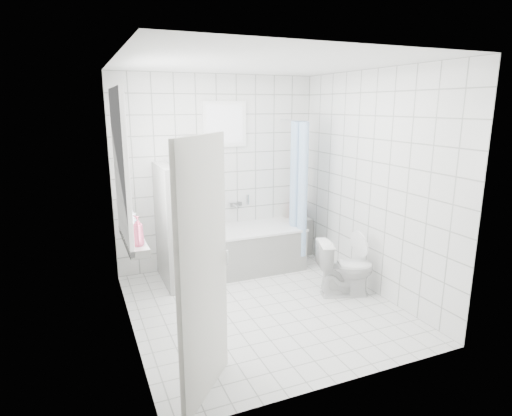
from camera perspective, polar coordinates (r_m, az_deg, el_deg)
name	(u,v)px	position (r m, az deg, el deg)	size (l,w,h in m)	color
ground	(262,306)	(4.92, 0.80, -12.95)	(3.00, 3.00, 0.00)	white
ceiling	(263,63)	(4.43, 0.91, 18.79)	(3.00, 3.00, 0.00)	white
wall_back	(218,173)	(5.88, -5.10, 4.71)	(2.80, 0.02, 2.60)	white
wall_front	(345,230)	(3.22, 11.73, -2.87)	(2.80, 0.02, 2.60)	white
wall_left	(124,204)	(4.14, -17.15, 0.46)	(0.02, 3.00, 2.60)	white
wall_right	(371,183)	(5.21, 15.09, 3.18)	(0.02, 3.00, 2.60)	white
window_left	(123,168)	(4.39, -17.27, 5.14)	(0.01, 0.90, 1.40)	white
window_back	(225,124)	(5.80, -4.14, 11.07)	(0.50, 0.01, 0.50)	white
window_sill	(133,239)	(4.55, -16.06, -4.06)	(0.18, 1.02, 0.08)	white
door	(204,272)	(3.19, -7.00, -8.53)	(0.04, 0.80, 2.00)	silver
bathtub	(237,250)	(5.82, -2.51, -5.59)	(1.76, 0.77, 0.58)	white
partition_wall	(167,226)	(5.39, -11.81, -2.31)	(0.15, 0.85, 1.50)	white
tiled_ledge	(297,237)	(6.46, 5.53, -3.82)	(0.40, 0.24, 0.55)	white
toilet	(345,268)	(5.18, 11.82, -7.81)	(0.37, 0.65, 0.67)	white
curtain_rod	(294,120)	(5.82, 5.14, 11.55)	(0.02, 0.02, 0.80)	silver
shower_curtain	(297,189)	(5.80, 5.55, 2.58)	(0.14, 0.48, 1.78)	#417DC0
tub_faucet	(235,204)	(6.00, -2.79, 0.55)	(0.18, 0.06, 0.06)	silver
sill_bottles	(134,225)	(4.44, -15.95, -2.21)	(0.15, 0.73, 0.29)	#F05D83
ledge_bottles	(297,212)	(6.34, 5.45, -0.51)	(0.18, 0.18, 0.24)	red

